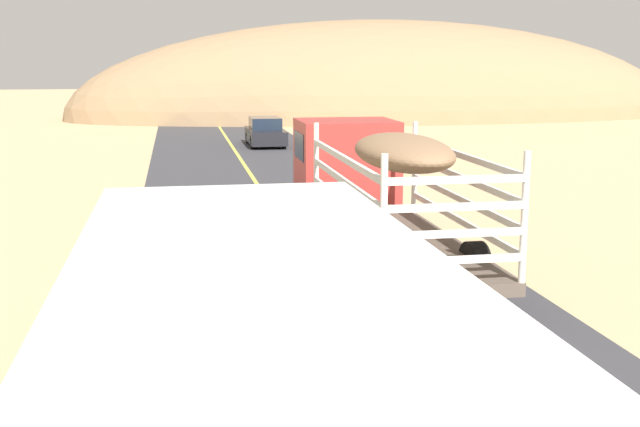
# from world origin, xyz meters

# --- Properties ---
(livestock_truck) EXTENTS (2.53, 9.70, 3.02)m
(livestock_truck) POSITION_xyz_m (1.56, 13.33, 1.79)
(livestock_truck) COLOR #B2332D
(livestock_truck) RESTS_ON road_surface
(car_far) EXTENTS (1.80, 4.40, 1.46)m
(car_far) POSITION_xyz_m (1.75, 36.83, 0.69)
(car_far) COLOR black
(car_far) RESTS_ON road_surface
(distant_hill) EXTENTS (48.34, 17.85, 14.83)m
(distant_hill) POSITION_xyz_m (13.17, 56.44, 0.00)
(distant_hill) COLOR #957553
(distant_hill) RESTS_ON ground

